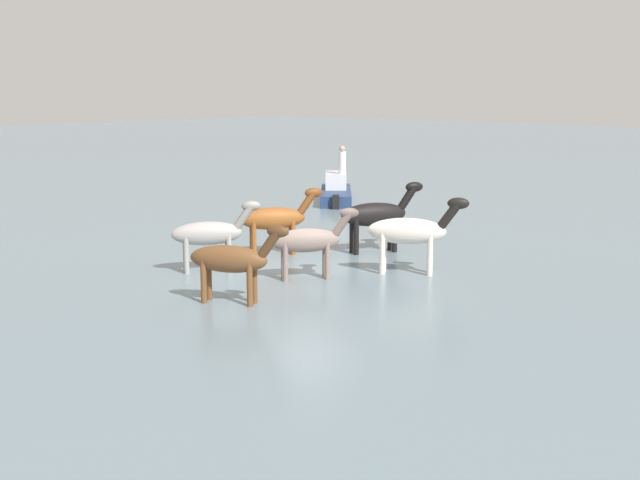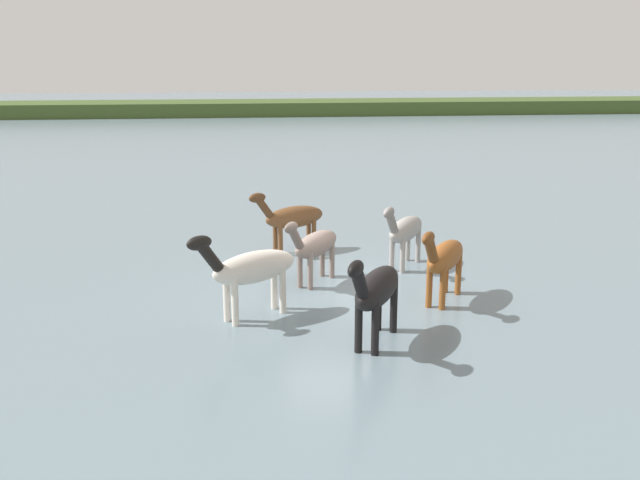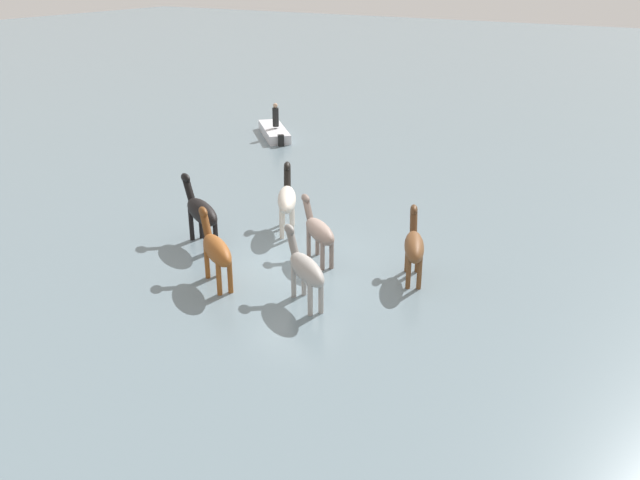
{
  "view_description": "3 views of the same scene",
  "coord_description": "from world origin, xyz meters",
  "px_view_note": "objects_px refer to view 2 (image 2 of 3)",
  "views": [
    {
      "loc": [
        -14.41,
        15.71,
        4.87
      ],
      "look_at": [
        -0.11,
        -0.36,
        0.84
      ],
      "focal_mm": 46.14,
      "sensor_mm": 36.0,
      "label": 1
    },
    {
      "loc": [
        -2.16,
        -16.42,
        5.67
      ],
      "look_at": [
        -0.36,
        0.45,
        1.14
      ],
      "focal_mm": 40.07,
      "sensor_mm": 36.0,
      "label": 2
    },
    {
      "loc": [
        15.57,
        10.23,
        8.59
      ],
      "look_at": [
        -0.63,
        0.47,
        0.63
      ],
      "focal_mm": 37.81,
      "sensor_mm": 36.0,
      "label": 3
    }
  ],
  "objects_px": {
    "horse_dun_straggler": "(444,258)",
    "horse_rear_stallion": "(251,268)",
    "horse_lead": "(405,230)",
    "horse_gray_outer": "(315,245)",
    "horse_chestnut_trailing": "(292,218)",
    "horse_dark_mare": "(376,289)"
  },
  "relations": [
    {
      "from": "horse_dark_mare",
      "to": "horse_rear_stallion",
      "type": "distance_m",
      "value": 2.94
    },
    {
      "from": "horse_dun_straggler",
      "to": "horse_rear_stallion",
      "type": "distance_m",
      "value": 4.46
    },
    {
      "from": "horse_lead",
      "to": "horse_chestnut_trailing",
      "type": "bearing_deg",
      "value": -87.85
    },
    {
      "from": "horse_chestnut_trailing",
      "to": "horse_rear_stallion",
      "type": "xyz_separation_m",
      "value": [
        -1.24,
        -5.17,
        0.11
      ]
    },
    {
      "from": "horse_rear_stallion",
      "to": "horse_lead",
      "type": "relative_size",
      "value": 1.12
    },
    {
      "from": "horse_rear_stallion",
      "to": "horse_gray_outer",
      "type": "relative_size",
      "value": 1.17
    },
    {
      "from": "horse_gray_outer",
      "to": "horse_chestnut_trailing",
      "type": "bearing_deg",
      "value": -136.82
    },
    {
      "from": "horse_dun_straggler",
      "to": "horse_rear_stallion",
      "type": "height_order",
      "value": "horse_rear_stallion"
    },
    {
      "from": "horse_gray_outer",
      "to": "horse_lead",
      "type": "bearing_deg",
      "value": 150.15
    },
    {
      "from": "horse_dark_mare",
      "to": "horse_gray_outer",
      "type": "bearing_deg",
      "value": -139.89
    },
    {
      "from": "horse_dark_mare",
      "to": "horse_dun_straggler",
      "type": "bearing_deg",
      "value": 166.51
    },
    {
      "from": "horse_dun_straggler",
      "to": "horse_chestnut_trailing",
      "type": "height_order",
      "value": "horse_dun_straggler"
    },
    {
      "from": "horse_dun_straggler",
      "to": "horse_chestnut_trailing",
      "type": "distance_m",
      "value": 5.59
    },
    {
      "from": "horse_dark_mare",
      "to": "horse_gray_outer",
      "type": "xyz_separation_m",
      "value": [
        -0.82,
        3.89,
        -0.14
      ]
    },
    {
      "from": "horse_dun_straggler",
      "to": "horse_rear_stallion",
      "type": "xyz_separation_m",
      "value": [
        -4.42,
        -0.57,
        0.06
      ]
    },
    {
      "from": "horse_chestnut_trailing",
      "to": "horse_rear_stallion",
      "type": "bearing_deg",
      "value": 50.55
    },
    {
      "from": "horse_rear_stallion",
      "to": "horse_lead",
      "type": "bearing_deg",
      "value": -173.5
    },
    {
      "from": "horse_dun_straggler",
      "to": "horse_rear_stallion",
      "type": "bearing_deg",
      "value": -48.66
    },
    {
      "from": "horse_dun_straggler",
      "to": "horse_lead",
      "type": "relative_size",
      "value": 1.04
    },
    {
      "from": "horse_lead",
      "to": "horse_gray_outer",
      "type": "height_order",
      "value": "horse_lead"
    },
    {
      "from": "horse_dun_straggler",
      "to": "horse_dark_mare",
      "type": "xyz_separation_m",
      "value": [
        -2.0,
        -2.24,
        0.07
      ]
    },
    {
      "from": "horse_rear_stallion",
      "to": "horse_dun_straggler",
      "type": "bearing_deg",
      "value": 154.86
    }
  ]
}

